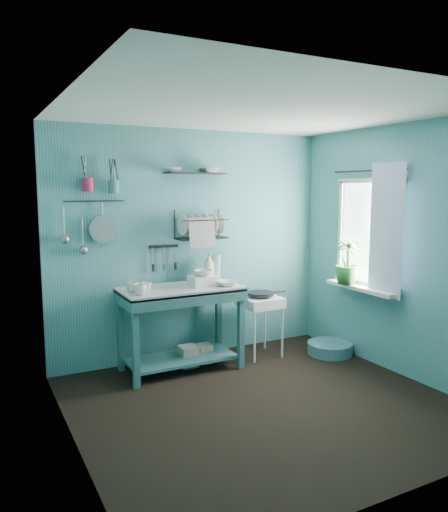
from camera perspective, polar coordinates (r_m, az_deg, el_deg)
name	(u,v)px	position (r m, az deg, el deg)	size (l,w,h in m)	color
floor	(264,404)	(4.57, 4.58, -16.46)	(3.20, 3.20, 0.00)	black
ceiling	(267,110)	(4.21, 4.96, 16.32)	(3.20, 3.20, 0.00)	silver
wall_back	(193,245)	(5.52, -3.59, 1.29)	(3.20, 3.20, 0.00)	teal
wall_front	(405,297)	(3.07, 19.95, -4.38)	(3.20, 3.20, 0.00)	teal
wall_left	(70,278)	(3.63, -17.15, -2.45)	(3.00, 3.00, 0.00)	teal
wall_right	(402,251)	(5.24, 19.72, 0.49)	(3.00, 3.00, 0.00)	teal
work_counter	(181,329)	(5.21, -4.94, -8.28)	(1.23, 0.61, 0.87)	#2D5F5F
mug_left	(140,290)	(4.79, -9.58, -3.83)	(0.12, 0.12, 0.10)	silver
mug_mid	(147,287)	(4.91, -8.84, -3.55)	(0.10, 0.10, 0.09)	silver
mug_right	(133,287)	(4.93, -10.38, -3.51)	(0.12, 0.12, 0.10)	silver
wash_tub	(203,281)	(5.18, -2.36, -2.83)	(0.28, 0.22, 0.10)	silver
tub_bowl	(203,273)	(5.16, -2.37, -1.96)	(0.20, 0.20, 0.06)	silver
soap_bottle	(209,267)	(5.43, -1.74, -1.27)	(0.12, 0.12, 0.30)	silver
water_bottle	(216,267)	(5.49, -0.89, -1.27)	(0.09, 0.09, 0.28)	#9EAAB1
counter_bowl	(226,283)	(5.16, 0.27, -3.14)	(0.22, 0.22, 0.05)	silver
hotplate_stand	(260,326)	(5.66, 4.14, -8.00)	(0.42, 0.42, 0.67)	white
frying_pan	(260,294)	(5.57, 4.18, -4.31)	(0.30, 0.30, 0.04)	black
knife_strip	(164,246)	(5.36, -6.91, 1.10)	(0.32, 0.02, 0.03)	black
dish_rack	(201,224)	(5.40, -2.60, 3.65)	(0.55, 0.24, 0.32)	black
upper_shelf	(195,173)	(5.40, -3.28, 9.42)	(0.70, 0.18, 0.01)	black
shelf_bowl_left	(172,173)	(5.30, -5.91, 9.47)	(0.19, 0.19, 0.05)	silver
shelf_bowl_right	(210,176)	(5.47, -1.57, 9.18)	(0.22, 0.22, 0.05)	silver
utensil_cup_magenta	(88,185)	(5.05, -15.33, 7.86)	(0.11, 0.11, 0.13)	#B32145
utensil_cup_teal	(114,187)	(5.11, -12.51, 7.71)	(0.11, 0.11, 0.13)	#3A6E79
colander	(103,229)	(5.13, -13.64, 2.99)	(0.28, 0.28, 0.03)	gray
ladle_outer	(64,222)	(5.06, -17.85, 3.76)	(0.01, 0.01, 0.30)	gray
ladle_inner	(82,233)	(5.10, -15.88, 2.59)	(0.01, 0.01, 0.30)	gray
hook_rail	(95,201)	(5.12, -14.55, 6.10)	(0.01, 0.01, 0.60)	black
window_glass	(369,233)	(5.52, 16.26, 2.56)	(1.10, 1.10, 0.00)	white
windowsill	(361,288)	(5.55, 15.40, -3.55)	(0.16, 0.95, 0.04)	white
curtain	(386,231)	(5.26, 18.03, 2.79)	(1.35, 1.35, 0.00)	white
curtain_rod	(368,171)	(5.48, 16.18, 9.33)	(0.02, 0.02, 1.05)	black
potted_plant	(348,262)	(5.60, 13.94, -0.63)	(0.28, 0.28, 0.49)	#2C6E2C
storage_tin_large	(188,356)	(5.39, -4.11, -11.34)	(0.18, 0.18, 0.22)	gray
storage_tin_small	(204,353)	(5.49, -2.29, -11.06)	(0.15, 0.15, 0.20)	gray
floor_basin	(330,348)	(5.89, 12.00, -10.28)	(0.50, 0.50, 0.13)	teal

